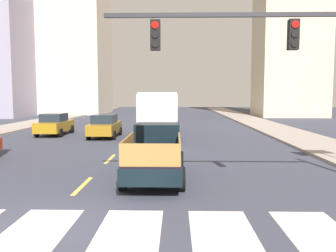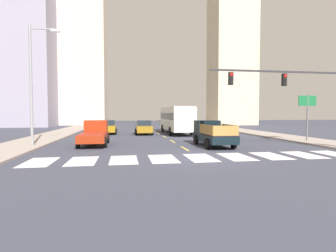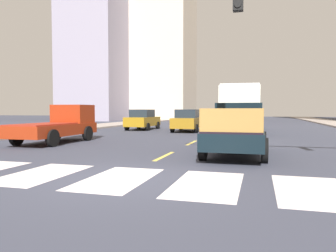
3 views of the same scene
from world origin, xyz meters
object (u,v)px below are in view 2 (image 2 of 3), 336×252
object	(u,v)px
pickup_dark	(95,133)
sedan_near_right	(108,127)
streetlight_left	(33,81)
pickup_stakebed	(212,134)
traffic_signal_gantry	(300,89)
direction_sign_green	(307,108)
city_bus	(176,118)
sedan_near_left	(144,127)

from	to	relation	value
pickup_dark	sedan_near_right	xyz separation A→B (m)	(0.41, 11.35, -0.06)
pickup_dark	streetlight_left	world-z (taller)	streetlight_left
pickup_stakebed	streetlight_left	bearing A→B (deg)	177.50
traffic_signal_gantry	direction_sign_green	size ratio (longest dim) A/B	2.32
pickup_dark	pickup_stakebed	bearing A→B (deg)	-12.86
pickup_dark	sedan_near_right	world-z (taller)	pickup_dark
sedan_near_right	direction_sign_green	size ratio (longest dim) A/B	1.05
streetlight_left	city_bus	bearing A→B (deg)	42.06
sedan_near_right	traffic_signal_gantry	size ratio (longest dim) A/B	0.45
city_bus	traffic_signal_gantry	bearing A→B (deg)	-69.87
city_bus	sedan_near_right	distance (m)	8.49
sedan_near_right	direction_sign_green	world-z (taller)	direction_sign_green
streetlight_left	pickup_dark	bearing A→B (deg)	13.00
pickup_dark	direction_sign_green	bearing A→B (deg)	-3.31
pickup_stakebed	streetlight_left	xyz separation A→B (m)	(-13.45, 1.14, 4.03)
pickup_stakebed	direction_sign_green	distance (m)	9.35
pickup_stakebed	sedan_near_right	distance (m)	16.08
pickup_stakebed	sedan_near_left	xyz separation A→B (m)	(-4.51, 12.06, -0.08)
pickup_dark	sedan_near_right	size ratio (longest dim) A/B	1.18
city_bus	streetlight_left	bearing A→B (deg)	-136.99
traffic_signal_gantry	pickup_stakebed	bearing A→B (deg)	148.36
traffic_signal_gantry	streetlight_left	distance (m)	19.22
pickup_dark	sedan_near_left	distance (m)	10.98
sedan_near_left	streetlight_left	world-z (taller)	streetlight_left
traffic_signal_gantry	sedan_near_left	bearing A→B (deg)	122.54
direction_sign_green	streetlight_left	xyz separation A→B (m)	(-22.51, 0.12, 1.94)
sedan_near_left	traffic_signal_gantry	size ratio (longest dim) A/B	0.45
pickup_stakebed	streetlight_left	size ratio (longest dim) A/B	0.58
sedan_near_left	direction_sign_green	distance (m)	17.62
pickup_stakebed	sedan_near_right	size ratio (longest dim) A/B	1.18
pickup_stakebed	sedan_near_right	world-z (taller)	pickup_stakebed
sedan_near_left	direction_sign_green	world-z (taller)	direction_sign_green
pickup_stakebed	pickup_dark	size ratio (longest dim) A/B	1.00
pickup_stakebed	pickup_dark	bearing A→B (deg)	169.31
pickup_stakebed	pickup_dark	world-z (taller)	same
sedan_near_left	city_bus	bearing A→B (deg)	12.59
sedan_near_left	pickup_stakebed	bearing A→B (deg)	-68.88
sedan_near_right	streetlight_left	xyz separation A→B (m)	(-4.68, -12.33, 4.11)
pickup_dark	sedan_near_left	world-z (taller)	pickup_dark
pickup_stakebed	direction_sign_green	size ratio (longest dim) A/B	1.24
direction_sign_green	traffic_signal_gantry	bearing A→B (deg)	-131.79
sedan_near_left	streetlight_left	distance (m)	14.71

